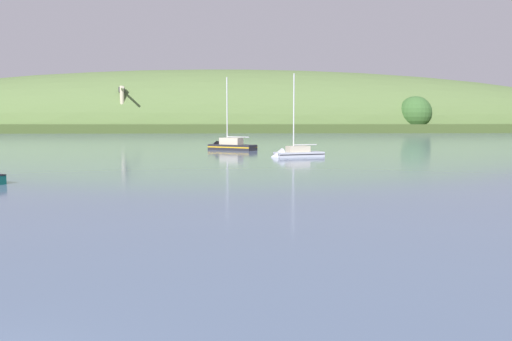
% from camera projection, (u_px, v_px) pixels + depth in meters
% --- Properties ---
extents(far_shoreline_hill, '(545.49, 107.44, 62.54)m').
position_uv_depth(far_shoreline_hill, '(228.00, 131.00, 256.27)').
color(far_shoreline_hill, '#3C4E24').
rests_on(far_shoreline_hill, ground).
extents(dockside_crane, '(6.12, 16.83, 20.36)m').
position_uv_depth(dockside_crane, '(122.00, 109.00, 216.55)').
color(dockside_crane, '#4C4C51').
rests_on(dockside_crane, ground).
extents(sailboat_midwater_white, '(7.68, 4.42, 11.99)m').
position_uv_depth(sailboat_midwater_white, '(293.00, 155.00, 65.46)').
color(sailboat_midwater_white, '#ADB2BC').
rests_on(sailboat_midwater_white, ground).
extents(sailboat_outer_reach, '(8.97, 7.23, 13.02)m').
position_uv_depth(sailboat_outer_reach, '(227.00, 147.00, 81.76)').
color(sailboat_outer_reach, '#232328').
rests_on(sailboat_outer_reach, ground).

